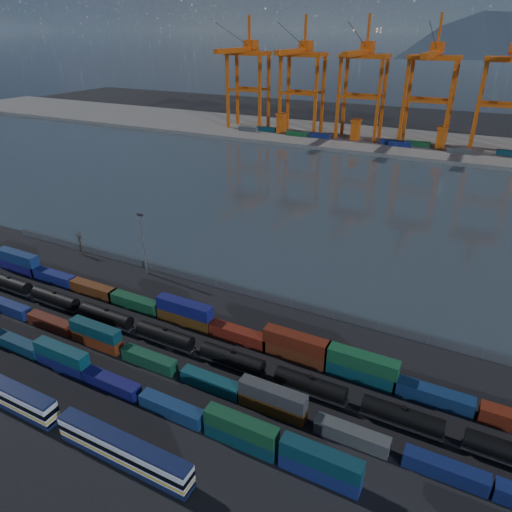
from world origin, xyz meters
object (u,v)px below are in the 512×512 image
at_px(gantry_cranes, 397,68).
at_px(bare_tree, 80,244).
at_px(tanker_string, 198,347).
at_px(passenger_train, 4,393).

bearing_deg(gantry_cranes, bare_tree, -104.50).
bearing_deg(tanker_string, passenger_train, -130.38).
relative_size(tanker_string, gantry_cranes, 0.61).
xyz_separation_m(passenger_train, bare_tree, (-32.20, 47.88, 0.98)).
relative_size(passenger_train, gantry_cranes, 0.37).
distance_m(tanker_string, gantry_cranes, 203.05).
distance_m(bare_tree, gantry_cranes, 186.39).
bearing_deg(passenger_train, bare_tree, 123.93).
distance_m(passenger_train, gantry_cranes, 228.35).
bearing_deg(bare_tree, gantry_cranes, 75.50).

